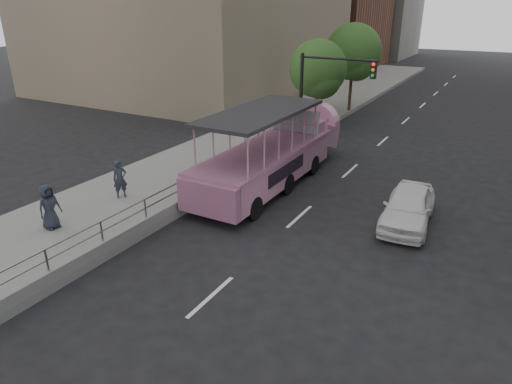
{
  "coord_description": "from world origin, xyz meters",
  "views": [
    {
      "loc": [
        7.4,
        -10.69,
        7.63
      ],
      "look_at": [
        0.11,
        2.16,
        1.51
      ],
      "focal_mm": 32.0,
      "sensor_mm": 36.0,
      "label": 1
    }
  ],
  "objects_px": {
    "duck_boat": "(276,153)",
    "parking_sign": "(279,128)",
    "street_tree_far": "(354,54)",
    "pedestrian_near": "(120,179)",
    "car": "(408,207)",
    "pedestrian_far": "(49,207)",
    "street_tree_near": "(319,71)",
    "traffic_signal": "(322,87)"
  },
  "relations": [
    {
      "from": "duck_boat",
      "to": "parking_sign",
      "type": "xyz_separation_m",
      "value": [
        -1.36,
        2.98,
        0.32
      ]
    },
    {
      "from": "parking_sign",
      "to": "street_tree_far",
      "type": "height_order",
      "value": "street_tree_far"
    },
    {
      "from": "pedestrian_near",
      "to": "car",
      "type": "bearing_deg",
      "value": -39.19
    },
    {
      "from": "pedestrian_far",
      "to": "parking_sign",
      "type": "height_order",
      "value": "parking_sign"
    },
    {
      "from": "car",
      "to": "street_tree_near",
      "type": "xyz_separation_m",
      "value": [
        -8.03,
        10.54,
        3.11
      ]
    },
    {
      "from": "duck_boat",
      "to": "parking_sign",
      "type": "height_order",
      "value": "duck_boat"
    },
    {
      "from": "car",
      "to": "street_tree_near",
      "type": "relative_size",
      "value": 0.73
    },
    {
      "from": "duck_boat",
      "to": "pedestrian_far",
      "type": "relative_size",
      "value": 6.57
    },
    {
      "from": "street_tree_far",
      "to": "traffic_signal",
      "type": "bearing_deg",
      "value": -81.57
    },
    {
      "from": "pedestrian_far",
      "to": "traffic_signal",
      "type": "bearing_deg",
      "value": -11.84
    },
    {
      "from": "pedestrian_near",
      "to": "parking_sign",
      "type": "relative_size",
      "value": 0.6
    },
    {
      "from": "pedestrian_far",
      "to": "traffic_signal",
      "type": "distance_m",
      "value": 15.02
    },
    {
      "from": "duck_boat",
      "to": "traffic_signal",
      "type": "bearing_deg",
      "value": 91.07
    },
    {
      "from": "pedestrian_near",
      "to": "traffic_signal",
      "type": "height_order",
      "value": "traffic_signal"
    },
    {
      "from": "street_tree_near",
      "to": "parking_sign",
      "type": "bearing_deg",
      "value": -86.72
    },
    {
      "from": "car",
      "to": "pedestrian_far",
      "type": "relative_size",
      "value": 2.55
    },
    {
      "from": "pedestrian_far",
      "to": "duck_boat",
      "type": "bearing_deg",
      "value": -21.67
    },
    {
      "from": "car",
      "to": "parking_sign",
      "type": "distance_m",
      "value": 9.02
    },
    {
      "from": "parking_sign",
      "to": "traffic_signal",
      "type": "bearing_deg",
      "value": 63.28
    },
    {
      "from": "car",
      "to": "duck_boat",
      "type": "bearing_deg",
      "value": 161.34
    },
    {
      "from": "traffic_signal",
      "to": "street_tree_near",
      "type": "relative_size",
      "value": 0.91
    },
    {
      "from": "car",
      "to": "street_tree_far",
      "type": "bearing_deg",
      "value": 111.12
    },
    {
      "from": "duck_boat",
      "to": "parking_sign",
      "type": "relative_size",
      "value": 4.16
    },
    {
      "from": "traffic_signal",
      "to": "pedestrian_near",
      "type": "bearing_deg",
      "value": -110.76
    },
    {
      "from": "parking_sign",
      "to": "street_tree_far",
      "type": "distance_m",
      "value": 12.22
    },
    {
      "from": "street_tree_near",
      "to": "traffic_signal",
      "type": "bearing_deg",
      "value": -65.02
    },
    {
      "from": "parking_sign",
      "to": "street_tree_far",
      "type": "bearing_deg",
      "value": 90.67
    },
    {
      "from": "traffic_signal",
      "to": "street_tree_far",
      "type": "bearing_deg",
      "value": 98.43
    },
    {
      "from": "traffic_signal",
      "to": "duck_boat",
      "type": "bearing_deg",
      "value": -88.93
    },
    {
      "from": "duck_boat",
      "to": "street_tree_near",
      "type": "relative_size",
      "value": 1.87
    },
    {
      "from": "street_tree_near",
      "to": "street_tree_far",
      "type": "height_order",
      "value": "street_tree_far"
    },
    {
      "from": "street_tree_near",
      "to": "street_tree_far",
      "type": "relative_size",
      "value": 0.89
    },
    {
      "from": "pedestrian_near",
      "to": "pedestrian_far",
      "type": "distance_m",
      "value": 3.26
    },
    {
      "from": "pedestrian_near",
      "to": "traffic_signal",
      "type": "distance_m",
      "value": 11.96
    },
    {
      "from": "pedestrian_near",
      "to": "street_tree_near",
      "type": "xyz_separation_m",
      "value": [
        2.55,
        14.38,
        2.75
      ]
    },
    {
      "from": "duck_boat",
      "to": "car",
      "type": "height_order",
      "value": "duck_boat"
    },
    {
      "from": "pedestrian_near",
      "to": "parking_sign",
      "type": "height_order",
      "value": "parking_sign"
    },
    {
      "from": "parking_sign",
      "to": "street_tree_far",
      "type": "xyz_separation_m",
      "value": [
        -0.14,
        11.93,
        2.67
      ]
    },
    {
      "from": "duck_boat",
      "to": "pedestrian_near",
      "type": "xyz_separation_m",
      "value": [
        -4.25,
        -5.47,
        -0.24
      ]
    },
    {
      "from": "duck_boat",
      "to": "pedestrian_near",
      "type": "distance_m",
      "value": 6.94
    },
    {
      "from": "street_tree_near",
      "to": "street_tree_far",
      "type": "distance_m",
      "value": 6.02
    },
    {
      "from": "duck_boat",
      "to": "street_tree_near",
      "type": "height_order",
      "value": "street_tree_near"
    }
  ]
}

